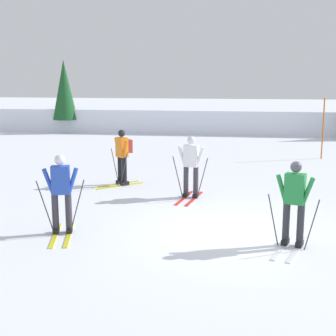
% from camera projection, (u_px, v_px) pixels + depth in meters
% --- Properties ---
extents(ground_plane, '(120.00, 120.00, 0.00)m').
position_uv_depth(ground_plane, '(234.00, 233.00, 10.41)').
color(ground_plane, silver).
extents(far_snow_ridge, '(80.00, 7.77, 1.35)m').
position_uv_depth(far_snow_ridge, '(237.00, 118.00, 30.80)').
color(far_snow_ridge, silver).
rests_on(far_snow_ridge, ground).
extents(skier_green, '(0.96, 1.63, 1.71)m').
position_uv_depth(skier_green, '(294.00, 201.00, 9.44)').
color(skier_green, silver).
rests_on(skier_green, ground).
extents(skier_blue, '(0.98, 1.64, 1.71)m').
position_uv_depth(skier_blue, '(61.00, 192.00, 10.22)').
color(skier_blue, gold).
rests_on(skier_blue, ground).
extents(skier_white, '(0.99, 1.64, 1.71)m').
position_uv_depth(skier_white, '(191.00, 163.00, 13.29)').
color(skier_white, red).
rests_on(skier_white, ground).
extents(skier_orange, '(1.42, 1.37, 1.71)m').
position_uv_depth(skier_orange, '(123.00, 154.00, 14.82)').
color(skier_orange, gold).
rests_on(skier_orange, ground).
extents(trail_marker_pole, '(0.05, 0.05, 2.44)m').
position_uv_depth(trail_marker_pole, '(323.00, 129.00, 19.46)').
color(trail_marker_pole, '#C65614').
rests_on(trail_marker_pole, ground).
extents(conifer_far_left, '(1.43, 1.43, 4.21)m').
position_uv_depth(conifer_far_left, '(64.00, 90.00, 28.17)').
color(conifer_far_left, '#513823').
rests_on(conifer_far_left, ground).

